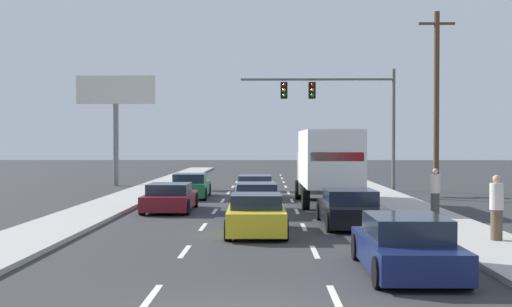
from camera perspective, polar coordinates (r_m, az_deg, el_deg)
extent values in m
plane|color=#333335|center=(35.58, 0.19, -3.63)|extent=(140.00, 140.00, 0.00)
cube|color=#B2AFA8|center=(31.18, 12.12, -4.18)|extent=(2.48, 80.00, 0.14)
cube|color=#B2AFA8|center=(31.36, -11.90, -4.15)|extent=(2.48, 80.00, 0.14)
cube|color=silver|center=(12.51, -9.15, -12.24)|extent=(0.14, 2.00, 0.01)
cube|color=silver|center=(17.36, -6.24, -8.50)|extent=(0.14, 2.00, 0.01)
cube|color=silver|center=(22.27, -4.64, -6.39)|extent=(0.14, 2.00, 0.01)
cube|color=silver|center=(27.22, -3.62, -5.04)|extent=(0.14, 2.00, 0.01)
cube|color=silver|center=(32.19, -2.92, -4.11)|extent=(0.14, 2.00, 0.01)
cube|color=silver|center=(37.16, -2.41, -3.43)|extent=(0.14, 2.00, 0.01)
cube|color=silver|center=(42.14, -2.02, -2.91)|extent=(0.14, 2.00, 0.01)
cube|color=silver|center=(47.12, -1.71, -2.49)|extent=(0.14, 2.00, 0.01)
cube|color=silver|center=(52.11, -1.46, -2.16)|extent=(0.14, 2.00, 0.01)
cube|color=silver|center=(57.10, -1.26, -1.89)|extent=(0.14, 2.00, 0.01)
cube|color=silver|center=(12.39, 6.91, -12.36)|extent=(0.14, 2.00, 0.01)
cube|color=silver|center=(17.27, 5.15, -8.54)|extent=(0.14, 2.00, 0.01)
cube|color=silver|center=(22.21, 4.18, -6.41)|extent=(0.14, 2.00, 0.01)
cube|color=silver|center=(27.17, 3.57, -5.06)|extent=(0.14, 2.00, 0.01)
cube|color=silver|center=(32.14, 3.15, -4.12)|extent=(0.14, 2.00, 0.01)
cube|color=silver|center=(37.12, 2.85, -3.43)|extent=(0.14, 2.00, 0.01)
cube|color=silver|center=(42.10, 2.61, -2.91)|extent=(0.14, 2.00, 0.01)
cube|color=silver|center=(47.09, 2.43, -2.50)|extent=(0.14, 2.00, 0.01)
cube|color=silver|center=(52.08, 2.28, -2.16)|extent=(0.14, 2.00, 0.01)
cube|color=silver|center=(57.07, 2.16, -1.89)|extent=(0.14, 2.00, 0.01)
cube|color=#196B38|center=(33.88, -5.74, -3.06)|extent=(1.88, 4.35, 0.68)
cube|color=#192333|center=(33.55, -5.79, -2.13)|extent=(1.62, 2.04, 0.45)
cylinder|color=black|center=(35.57, -6.84, -3.12)|extent=(0.23, 0.64, 0.64)
cylinder|color=black|center=(35.42, -4.15, -3.13)|extent=(0.23, 0.64, 0.64)
cylinder|color=black|center=(32.39, -7.47, -3.53)|extent=(0.23, 0.64, 0.64)
cylinder|color=black|center=(32.23, -4.52, -3.54)|extent=(0.23, 0.64, 0.64)
cube|color=maroon|center=(27.44, -7.51, -4.09)|extent=(1.88, 4.18, 0.59)
cube|color=#192333|center=(27.19, -7.58, -3.06)|extent=(1.65, 2.04, 0.43)
cylinder|color=black|center=(29.11, -8.76, -4.04)|extent=(0.22, 0.64, 0.64)
cylinder|color=black|center=(28.86, -5.33, -4.07)|extent=(0.22, 0.64, 0.64)
cylinder|color=black|center=(26.09, -9.91, -4.62)|extent=(0.22, 0.64, 0.64)
cylinder|color=black|center=(25.82, -6.09, -4.67)|extent=(0.22, 0.64, 0.64)
cube|color=white|center=(33.36, -0.07, -3.18)|extent=(1.88, 4.50, 0.60)
cube|color=#192333|center=(33.18, -0.07, -2.30)|extent=(1.65, 2.08, 0.44)
cylinder|color=black|center=(35.08, -1.46, -3.17)|extent=(0.22, 0.64, 0.64)
cylinder|color=black|center=(35.06, 1.40, -3.18)|extent=(0.22, 0.64, 0.64)
cylinder|color=black|center=(31.70, -1.69, -3.62)|extent=(0.22, 0.64, 0.64)
cylinder|color=black|center=(31.67, 1.47, -3.62)|extent=(0.22, 0.64, 0.64)
cube|color=#1E389E|center=(26.47, 0.05, -4.26)|extent=(1.92, 4.63, 0.61)
cube|color=#192333|center=(26.42, 0.05, -3.10)|extent=(1.64, 2.16, 0.47)
cylinder|color=black|center=(28.22, -1.70, -4.18)|extent=(0.24, 0.65, 0.64)
cylinder|color=black|center=(28.24, 1.73, -4.18)|extent=(0.24, 0.65, 0.64)
cylinder|color=black|center=(24.75, -1.86, -4.91)|extent=(0.24, 0.65, 0.64)
cylinder|color=black|center=(24.77, 2.05, -4.91)|extent=(0.24, 0.65, 0.64)
cube|color=yellow|center=(20.48, 0.02, -5.68)|extent=(1.82, 4.09, 0.69)
cube|color=#192333|center=(20.21, 0.02, -4.16)|extent=(1.57, 1.79, 0.43)
cylinder|color=black|center=(21.99, -2.12, -5.66)|extent=(0.23, 0.64, 0.64)
cylinder|color=black|center=(21.99, 2.16, -5.66)|extent=(0.23, 0.64, 0.64)
cylinder|color=black|center=(19.05, -2.45, -6.69)|extent=(0.23, 0.64, 0.64)
cylinder|color=black|center=(19.05, 2.50, -6.68)|extent=(0.23, 0.64, 0.64)
cube|color=white|center=(28.98, 6.41, -0.39)|extent=(2.42, 5.98, 2.44)
cube|color=red|center=(26.04, 7.12, -0.28)|extent=(2.11, 0.07, 0.36)
cube|color=tan|center=(32.89, 5.67, -1.70)|extent=(2.28, 1.89, 2.05)
cylinder|color=black|center=(32.85, 3.71, -3.18)|extent=(0.31, 0.96, 0.96)
cylinder|color=black|center=(33.06, 7.61, -3.16)|extent=(0.31, 0.96, 0.96)
cylinder|color=black|center=(27.78, 4.36, -3.94)|extent=(0.31, 0.96, 0.96)
cylinder|color=black|center=(28.04, 8.96, -3.90)|extent=(0.31, 0.96, 0.96)
cube|color=black|center=(22.63, 8.23, -5.12)|extent=(1.95, 4.46, 0.64)
cube|color=#192333|center=(22.64, 8.21, -3.72)|extent=(1.69, 2.08, 0.47)
cylinder|color=black|center=(24.19, 5.58, -5.05)|extent=(0.23, 0.64, 0.64)
cylinder|color=black|center=(24.42, 9.73, -5.00)|extent=(0.23, 0.64, 0.64)
cylinder|color=black|center=(20.90, 6.47, -6.01)|extent=(0.23, 0.64, 0.64)
cylinder|color=black|center=(21.17, 11.25, -5.93)|extent=(0.23, 0.64, 0.64)
cube|color=#141E4C|center=(14.80, 12.93, -8.44)|extent=(1.82, 4.26, 0.61)
cube|color=#192333|center=(14.68, 12.97, -6.29)|extent=(1.60, 2.20, 0.51)
cylinder|color=black|center=(16.21, 8.81, -8.05)|extent=(0.22, 0.64, 0.64)
cylinder|color=black|center=(16.52, 14.68, -7.90)|extent=(0.22, 0.64, 0.64)
cylinder|color=black|center=(13.14, 10.72, -10.19)|extent=(0.22, 0.64, 0.64)
cylinder|color=black|center=(13.52, 17.90, -9.90)|extent=(0.22, 0.64, 0.64)
cylinder|color=#595B56|center=(39.23, 11.92, 2.02)|extent=(0.20, 0.20, 7.18)
cylinder|color=#595B56|center=(38.79, 5.36, 6.46)|extent=(9.00, 0.14, 0.14)
cube|color=black|center=(38.71, 4.91, 5.51)|extent=(0.40, 0.56, 0.95)
sphere|color=red|center=(38.43, 4.94, 5.99)|extent=(0.20, 0.20, 0.20)
sphere|color=orange|center=(38.40, 4.94, 5.55)|extent=(0.20, 0.20, 0.20)
sphere|color=green|center=(38.38, 4.94, 5.10)|extent=(0.20, 0.20, 0.20)
cube|color=black|center=(38.63, 2.46, 5.52)|extent=(0.40, 0.56, 0.95)
sphere|color=red|center=(38.35, 2.47, 6.01)|extent=(0.20, 0.20, 0.20)
sphere|color=orange|center=(38.32, 2.47, 5.56)|extent=(0.20, 0.20, 0.20)
sphere|color=green|center=(38.30, 2.47, 5.11)|extent=(0.20, 0.20, 0.20)
cylinder|color=brown|center=(33.95, 15.48, 4.05)|extent=(0.28, 0.28, 9.40)
cube|color=brown|center=(34.42, 15.51, 10.88)|extent=(1.80, 0.12, 0.12)
cylinder|color=slate|center=(43.81, -12.14, 0.74)|extent=(0.36, 0.36, 5.38)
cube|color=silver|center=(43.95, -12.16, 5.46)|extent=(5.18, 0.20, 1.85)
cylinder|color=brown|center=(19.42, 20.26, -5.87)|extent=(0.32, 0.32, 0.85)
cylinder|color=beige|center=(19.35, 20.27, -3.54)|extent=(0.38, 0.38, 0.74)
sphere|color=tan|center=(19.31, 20.28, -2.10)|extent=(0.23, 0.23, 0.23)
cylinder|color=#3F3F42|center=(25.52, 15.37, -4.26)|extent=(0.32, 0.32, 0.81)
cylinder|color=beige|center=(25.46, 15.38, -2.55)|extent=(0.38, 0.38, 0.71)
sphere|color=tan|center=(25.44, 15.38, -1.51)|extent=(0.22, 0.22, 0.22)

